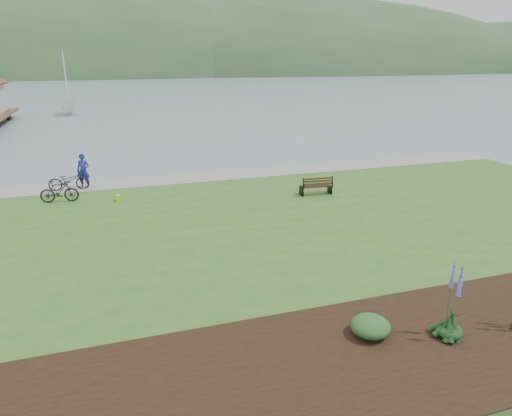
{
  "coord_description": "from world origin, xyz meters",
  "views": [
    {
      "loc": [
        -6.21,
        -17.09,
        6.64
      ],
      "look_at": [
        -1.22,
        -1.74,
        1.3
      ],
      "focal_mm": 32.0,
      "sensor_mm": 36.0,
      "label": 1
    }
  ],
  "objects": [
    {
      "name": "person",
      "position": [
        -7.56,
        6.66,
        1.42
      ],
      "size": [
        0.87,
        0.73,
        2.03
      ],
      "primitive_type": "imported",
      "rotation": [
        0.0,
        0.0,
        -0.36
      ],
      "color": "navy",
      "rests_on": "lawn"
    },
    {
      "name": "pannier",
      "position": [
        -6.05,
        3.78,
        0.54
      ],
      "size": [
        0.18,
        0.27,
        0.29
      ],
      "primitive_type": "cube",
      "rotation": [
        0.0,
        0.0,
        0.02
      ],
      "color": "#C8CF18",
      "rests_on": "lawn"
    },
    {
      "name": "lawn",
      "position": [
        0.0,
        -2.0,
        0.2
      ],
      "size": [
        34.0,
        20.0,
        0.4
      ],
      "primitive_type": "cube",
      "color": "#2F5C20",
      "rests_on": "ground"
    },
    {
      "name": "sailboat",
      "position": [
        -10.38,
        43.65,
        0.0
      ],
      "size": [
        9.35,
        9.5,
        23.29
      ],
      "primitive_type": "imported",
      "rotation": [
        0.0,
        0.0,
        0.06
      ],
      "color": "silver",
      "rests_on": "ground"
    },
    {
      "name": "far_hillside",
      "position": [
        20.0,
        170.0,
        0.0
      ],
      "size": [
        580.0,
        80.0,
        38.0
      ],
      "primitive_type": null,
      "color": "#2D4F2C",
      "rests_on": "ground"
    },
    {
      "name": "park_bench",
      "position": [
        2.99,
        1.89,
        0.86
      ],
      "size": [
        1.53,
        0.71,
        0.92
      ],
      "rotation": [
        0.0,
        0.0,
        -0.07
      ],
      "color": "black",
      "rests_on": "lawn"
    },
    {
      "name": "bicycle_b",
      "position": [
        -8.56,
        4.42,
        0.9
      ],
      "size": [
        0.64,
        1.69,
        1.0
      ],
      "primitive_type": "imported",
      "rotation": [
        0.0,
        0.0,
        1.47
      ],
      "color": "black",
      "rests_on": "lawn"
    },
    {
      "name": "ground",
      "position": [
        0.0,
        0.0,
        0.0
      ],
      "size": [
        600.0,
        600.0,
        0.0
      ],
      "primitive_type": "plane",
      "color": "slate",
      "rests_on": "ground"
    },
    {
      "name": "bicycle_a",
      "position": [
        -8.27,
        6.38,
        0.9
      ],
      "size": [
        0.7,
        1.92,
        1.0
      ],
      "primitive_type": "imported",
      "rotation": [
        0.0,
        0.0,
        1.55
      ],
      "color": "black",
      "rests_on": "lawn"
    },
    {
      "name": "shoreline_path",
      "position": [
        0.0,
        6.9,
        0.42
      ],
      "size": [
        34.0,
        2.2,
        0.03
      ],
      "primitive_type": "cube",
      "color": "gray",
      "rests_on": "lawn"
    },
    {
      "name": "echium_4",
      "position": [
        0.9,
        -9.76,
        1.3
      ],
      "size": [
        0.62,
        0.62,
        2.26
      ],
      "color": "black",
      "rests_on": "garden_bed"
    },
    {
      "name": "shrub_0",
      "position": [
        -0.81,
        -9.13,
        0.67
      ],
      "size": [
        0.93,
        0.93,
        0.47
      ],
      "primitive_type": "ellipsoid",
      "color": "#1E4C21",
      "rests_on": "garden_bed"
    }
  ]
}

